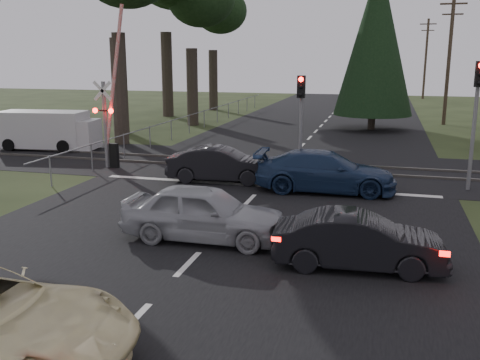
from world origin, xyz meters
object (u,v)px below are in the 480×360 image
(crossing_signal, at_px, (110,122))
(dark_car_far, at_px, (221,164))
(dark_hatchback, at_px, (359,241))
(white_van, at_px, (51,130))
(traffic_signal_right, at_px, (478,101))
(utility_pole_far, at_px, (426,57))
(traffic_signal_center, at_px, (301,107))
(utility_pole_mid, at_px, (449,58))
(blue_sedan, at_px, (325,172))
(silver_car, at_px, (204,213))

(crossing_signal, relative_size, dark_car_far, 1.66)
(dark_hatchback, relative_size, white_van, 0.74)
(traffic_signal_right, xyz_separation_m, utility_pole_far, (0.95, 45.53, 1.41))
(traffic_signal_center, distance_m, utility_pole_far, 44.99)
(utility_pole_mid, height_order, dark_hatchback, utility_pole_mid)
(traffic_signal_right, xyz_separation_m, traffic_signal_center, (-6.55, 1.20, -0.51))
(traffic_signal_right, relative_size, blue_sedan, 0.92)
(blue_sedan, bearing_deg, traffic_signal_center, 24.16)
(traffic_signal_center, relative_size, silver_car, 0.93)
(dark_hatchback, bearing_deg, dark_car_far, 32.41)
(traffic_signal_center, distance_m, dark_car_far, 4.12)
(blue_sedan, bearing_deg, utility_pole_far, -10.37)
(utility_pole_mid, relative_size, silver_car, 2.04)
(blue_sedan, height_order, dark_car_far, blue_sedan)
(traffic_signal_right, bearing_deg, dark_hatchback, -112.75)
(blue_sedan, distance_m, dark_car_far, 4.18)
(silver_car, relative_size, white_van, 0.82)
(traffic_signal_right, distance_m, blue_sedan, 5.97)
(traffic_signal_right, distance_m, silver_car, 11.21)
(crossing_signal, relative_size, white_van, 1.30)
(traffic_signal_center, bearing_deg, dark_car_far, -142.03)
(crossing_signal, xyz_separation_m, blue_sedan, (9.64, -1.78, -1.32))
(dark_hatchback, bearing_deg, traffic_signal_center, 12.20)
(utility_pole_mid, distance_m, utility_pole_far, 25.00)
(traffic_signal_right, bearing_deg, utility_pole_far, 88.80)
(traffic_signal_right, distance_m, dark_car_far, 9.75)
(traffic_signal_center, relative_size, dark_hatchback, 1.03)
(dark_car_far, distance_m, white_van, 12.00)
(traffic_signal_right, height_order, dark_hatchback, traffic_signal_right)
(utility_pole_mid, bearing_deg, utility_pole_far, 90.00)
(crossing_signal, bearing_deg, white_van, 147.02)
(utility_pole_mid, relative_size, blue_sedan, 1.76)
(traffic_signal_right, height_order, blue_sedan, traffic_signal_right)
(dark_hatchback, distance_m, dark_car_far, 9.55)
(silver_car, bearing_deg, utility_pole_mid, -17.28)
(utility_pole_far, height_order, silver_car, utility_pole_far)
(utility_pole_mid, xyz_separation_m, dark_car_far, (-10.29, -21.50, -4.03))
(utility_pole_mid, height_order, silver_car, utility_pole_mid)
(utility_pole_far, bearing_deg, dark_car_far, -102.48)
(crossing_signal, xyz_separation_m, traffic_signal_right, (14.82, -0.31, 1.26))
(blue_sedan, bearing_deg, crossing_signal, 76.63)
(crossing_signal, bearing_deg, utility_pole_mid, 52.03)
(crossing_signal, distance_m, white_van, 6.62)
(crossing_signal, bearing_deg, blue_sedan, -10.44)
(traffic_signal_right, relative_size, white_van, 0.88)
(traffic_signal_center, bearing_deg, blue_sedan, -62.91)
(crossing_signal, bearing_deg, traffic_signal_right, -1.21)
(silver_car, xyz_separation_m, blue_sedan, (2.56, 6.22, -0.01))
(blue_sedan, bearing_deg, white_van, 67.64)
(blue_sedan, bearing_deg, dark_hatchback, -170.52)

